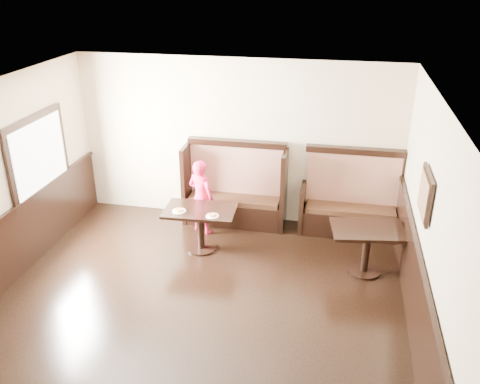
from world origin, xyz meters
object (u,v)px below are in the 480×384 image
(table_main, at_px, (200,219))
(child, at_px, (201,197))
(table_neighbor, at_px, (367,240))
(booth_neighbor, at_px, (350,206))
(booth_main, at_px, (235,194))

(table_main, xyz_separation_m, child, (-0.14, 0.56, 0.11))
(table_neighbor, height_order, child, child)
(table_main, bearing_deg, booth_neighbor, 22.23)
(table_main, bearing_deg, booth_main, 69.91)
(booth_neighbor, bearing_deg, table_main, -155.42)
(booth_neighbor, bearing_deg, child, -168.57)
(booth_neighbor, xyz_separation_m, table_neighbor, (0.23, -1.20, 0.06))
(booth_main, relative_size, table_main, 1.56)
(table_neighbor, relative_size, child, 0.87)
(booth_neighbor, relative_size, table_main, 1.47)
(booth_main, relative_size, child, 1.36)
(booth_neighbor, distance_m, child, 2.48)
(booth_neighbor, height_order, table_main, booth_neighbor)
(child, bearing_deg, booth_main, -111.91)
(booth_neighbor, relative_size, child, 1.29)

